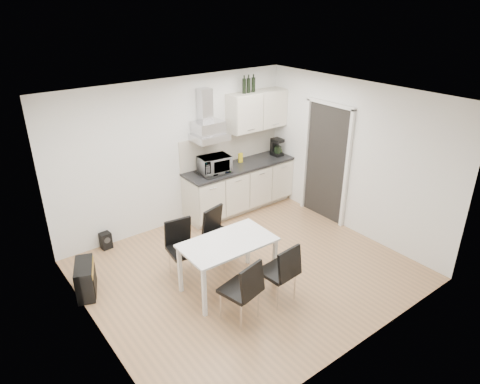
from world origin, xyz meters
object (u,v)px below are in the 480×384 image
Objects in this scene: chair_far_right at (222,237)px; chair_near_right at (278,272)px; dining_table at (228,247)px; kitchenette at (240,168)px; chair_near_left at (239,290)px; floor_speaker at (106,241)px; guitar_amp at (85,279)px; chair_far_left at (184,251)px.

chair_near_right is (0.05, -1.20, 0.00)m from chair_far_right.
kitchenette is at bearing 49.80° from dining_table.
chair_far_right is 1.20m from chair_near_right.
floor_speaker is at bearing 92.37° from chair_near_left.
chair_near_left is 0.64m from chair_near_right.
chair_far_right reaches higher than guitar_amp.
chair_near_right is at bearing -18.99° from guitar_amp.
chair_far_left is at bearing -147.09° from kitchenette.
kitchenette is 2.86× the size of chair_near_left.
chair_far_left is at bearing 81.51° from chair_near_left.
chair_near_left is (-0.59, -1.20, 0.00)m from chair_far_right.
dining_table is 2.02m from guitar_amp.
dining_table is 1.46× the size of chair_near_left.
dining_table reaches higher than floor_speaker.
floor_speaker is at bearing -62.65° from chair_far_right.
chair_far_left is 1.00× the size of chair_near_right.
kitchenette is 3.45m from guitar_amp.
dining_table is 0.71m from chair_near_left.
kitchenette is 4.18× the size of guitar_amp.
chair_far_left is at bearing 115.89° from chair_near_right.
chair_far_right is 1.99m from floor_speaker.
floor_speaker is at bearing 111.77° from chair_near_right.
dining_table is at bearing 115.59° from chair_near_right.
chair_far_right is (0.32, 0.58, -0.22)m from dining_table.
floor_speaker is (-1.31, 1.48, -0.30)m from chair_far_right.
chair_near_right is 1.46× the size of guitar_amp.
chair_far_right is at bearing -135.58° from kitchenette.
chair_near_right is at bearing -12.83° from chair_near_left.
dining_table is (-1.65, -1.89, -0.17)m from kitchenette.
guitar_amp is (-2.02, 1.71, -0.21)m from chair_near_right.
chair_far_right is (0.67, -0.01, 0.00)m from chair_far_left.
chair_far_left is at bearing -14.90° from chair_far_right.
dining_table is at bearing -12.17° from guitar_amp.
guitar_amp is at bearing 116.16° from chair_near_left.
dining_table is 1.46× the size of chair_far_left.
floor_speaker is (-0.99, 2.06, -0.52)m from dining_table.
chair_far_left is 1.46× the size of guitar_amp.
floor_speaker is at bearing 176.42° from kitchenette.
kitchenette reaches higher than chair_far_right.
chair_near_left is 3.15× the size of floor_speaker.
kitchenette is 2.74m from floor_speaker.
chair_far_left is 1.00× the size of chair_near_left.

